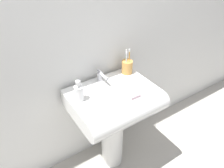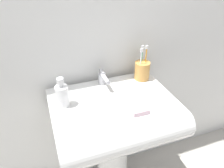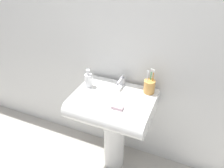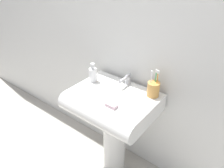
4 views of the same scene
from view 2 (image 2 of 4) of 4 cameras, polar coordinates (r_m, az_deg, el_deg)
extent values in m
cube|color=silver|center=(1.15, -4.59, 20.92)|extent=(5.00, 0.05, 2.40)
cylinder|color=white|center=(1.41, 0.03, -19.25)|extent=(0.18, 0.18, 0.64)
cube|color=white|center=(1.13, 0.03, -6.84)|extent=(0.61, 0.41, 0.14)
cylinder|color=white|center=(0.99, 4.26, -13.86)|extent=(0.61, 0.14, 0.14)
cylinder|color=#B7B7BC|center=(1.20, -2.65, 1.46)|extent=(0.04, 0.04, 0.06)
cylinder|color=#B7B7BC|center=(1.15, -1.88, 1.58)|extent=(0.02, 0.11, 0.02)
cube|color=#B7B7BC|center=(1.18, -2.70, 3.28)|extent=(0.01, 0.06, 0.01)
cylinder|color=#D19347|center=(1.25, 7.87, 3.48)|extent=(0.08, 0.08, 0.10)
cylinder|color=white|center=(1.22, 7.44, 4.85)|extent=(0.01, 0.01, 0.16)
cube|color=white|center=(1.18, 7.73, 8.68)|extent=(0.01, 0.01, 0.02)
cylinder|color=orange|center=(1.24, 8.73, 5.55)|extent=(0.01, 0.01, 0.17)
cube|color=white|center=(1.21, 9.08, 9.47)|extent=(0.01, 0.01, 0.02)
cylinder|color=#3FB266|center=(1.24, 7.67, 5.61)|extent=(0.01, 0.01, 0.16)
cube|color=white|center=(1.21, 7.97, 9.45)|extent=(0.01, 0.01, 0.02)
cylinder|color=white|center=(1.05, -12.82, -3.16)|extent=(0.06, 0.06, 0.11)
cylinder|color=silver|center=(1.01, -13.23, -0.34)|extent=(0.02, 0.02, 0.01)
cylinder|color=silver|center=(1.00, -13.38, 0.73)|extent=(0.03, 0.03, 0.03)
cube|color=silver|center=(1.01, 7.35, -7.03)|extent=(0.08, 0.05, 0.02)
camera|label=1|loc=(0.51, -145.61, 7.92)|focal=35.00mm
camera|label=3|loc=(0.97, 106.34, 12.35)|focal=35.00mm
camera|label=4|loc=(1.13, 88.16, 13.77)|focal=35.00mm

